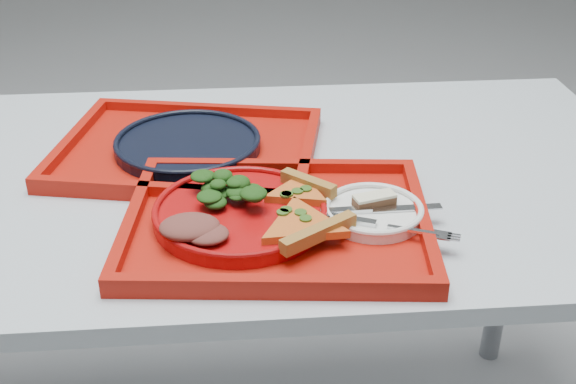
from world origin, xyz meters
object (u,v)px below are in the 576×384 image
(dinner_plate, at_px, (240,215))
(navy_plate, at_px, (188,145))
(tray_main, at_px, (277,225))
(dessert_bar, at_px, (374,200))
(tray_far, at_px, (188,152))

(dinner_plate, distance_m, navy_plate, 0.27)
(navy_plate, bearing_deg, tray_main, -61.33)
(dinner_plate, bearing_deg, dessert_bar, 0.97)
(navy_plate, distance_m, dessert_bar, 0.38)
(tray_main, xyz_separation_m, dinner_plate, (-0.06, 0.01, 0.02))
(tray_far, xyz_separation_m, dessert_bar, (0.29, -0.25, 0.03))
(dinner_plate, bearing_deg, tray_main, -10.30)
(dinner_plate, bearing_deg, navy_plate, 109.26)
(tray_far, bearing_deg, navy_plate, 0.00)
(tray_main, xyz_separation_m, dessert_bar, (0.15, 0.01, 0.03))
(tray_far, relative_size, navy_plate, 1.73)
(dinner_plate, relative_size, navy_plate, 1.00)
(tray_main, height_order, dinner_plate, dinner_plate)
(tray_main, distance_m, dessert_bar, 0.15)
(dinner_plate, height_order, navy_plate, dinner_plate)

